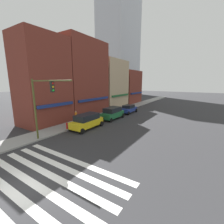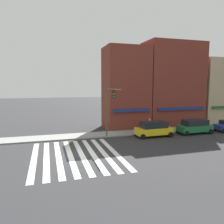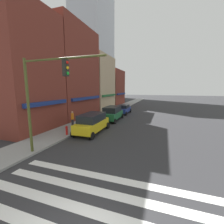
% 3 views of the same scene
% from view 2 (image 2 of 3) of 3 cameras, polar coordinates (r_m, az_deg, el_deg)
% --- Properties ---
extents(ground_plane, '(200.00, 200.00, 0.00)m').
position_cam_2_polar(ground_plane, '(21.39, -9.38, -11.08)').
color(ground_plane, '#2D2D30').
extents(sidewalk_left, '(120.00, 3.00, 0.15)m').
position_cam_2_polar(sidewalk_left, '(28.56, -11.30, -6.34)').
color(sidewalk_left, gray).
rests_on(sidewalk_left, ground_plane).
extents(crosswalk_stripes, '(8.05, 10.80, 0.01)m').
position_cam_2_polar(crosswalk_stripes, '(21.39, -9.38, -11.07)').
color(crosswalk_stripes, silver).
rests_on(crosswalk_stripes, ground_plane).
extents(storefront_row, '(34.39, 5.30, 13.42)m').
position_cam_2_polar(storefront_row, '(39.95, 21.03, 5.50)').
color(storefront_row, maroon).
rests_on(storefront_row, ground_plane).
extents(traffic_signal, '(0.32, 5.64, 6.34)m').
position_cam_2_polar(traffic_signal, '(26.36, -0.66, 2.19)').
color(traffic_signal, '#474C1E').
rests_on(traffic_signal, ground_plane).
extents(suv_yellow, '(4.74, 2.12, 1.94)m').
position_cam_2_polar(suv_yellow, '(28.64, 10.84, -4.34)').
color(suv_yellow, yellow).
rests_on(suv_yellow, ground_plane).
extents(suv_green, '(4.75, 2.12, 1.94)m').
position_cam_2_polar(suv_green, '(31.95, 20.82, -3.49)').
color(suv_green, '#1E6638').
rests_on(suv_green, ground_plane).
extents(pedestrian_orange_vest, '(0.32, 0.32, 1.77)m').
position_cam_2_polar(pedestrian_orange_vest, '(31.52, 9.77, -3.19)').
color(pedestrian_orange_vest, '#23232D').
rests_on(pedestrian_orange_vest, sidewalk_left).
extents(fire_hydrant, '(0.24, 0.24, 0.84)m').
position_cam_2_polar(fire_hydrant, '(29.44, 6.02, -4.77)').
color(fire_hydrant, red).
rests_on(fire_hydrant, sidewalk_left).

